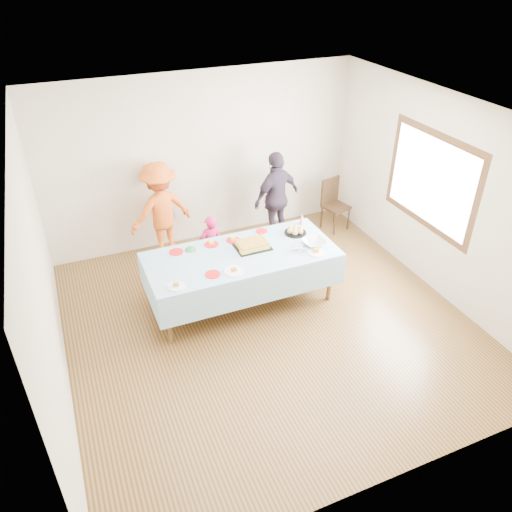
{
  "coord_description": "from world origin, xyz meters",
  "views": [
    {
      "loc": [
        -2.11,
        -4.6,
        4.24
      ],
      "look_at": [
        -0.04,
        0.3,
        0.86
      ],
      "focal_mm": 35.0,
      "sensor_mm": 36.0,
      "label": 1
    }
  ],
  "objects_px": {
    "party_table": "(241,257)",
    "dining_chair": "(333,201)",
    "adult_left": "(161,210)",
    "birthday_cake": "(252,245)"
  },
  "relations": [
    {
      "from": "party_table",
      "to": "dining_chair",
      "type": "relative_size",
      "value": 2.84
    },
    {
      "from": "party_table",
      "to": "dining_chair",
      "type": "xyz_separation_m",
      "value": [
        2.22,
        1.39,
        -0.24
      ]
    },
    {
      "from": "party_table",
      "to": "adult_left",
      "type": "bearing_deg",
      "value": 112.0
    },
    {
      "from": "birthday_cake",
      "to": "dining_chair",
      "type": "distance_m",
      "value": 2.43
    },
    {
      "from": "party_table",
      "to": "dining_chair",
      "type": "bearing_deg",
      "value": 32.06
    },
    {
      "from": "party_table",
      "to": "adult_left",
      "type": "height_order",
      "value": "adult_left"
    },
    {
      "from": "birthday_cake",
      "to": "adult_left",
      "type": "height_order",
      "value": "adult_left"
    },
    {
      "from": "party_table",
      "to": "dining_chair",
      "type": "height_order",
      "value": "dining_chair"
    },
    {
      "from": "dining_chair",
      "to": "adult_left",
      "type": "distance_m",
      "value": 2.91
    },
    {
      "from": "party_table",
      "to": "adult_left",
      "type": "distance_m",
      "value": 1.78
    }
  ]
}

